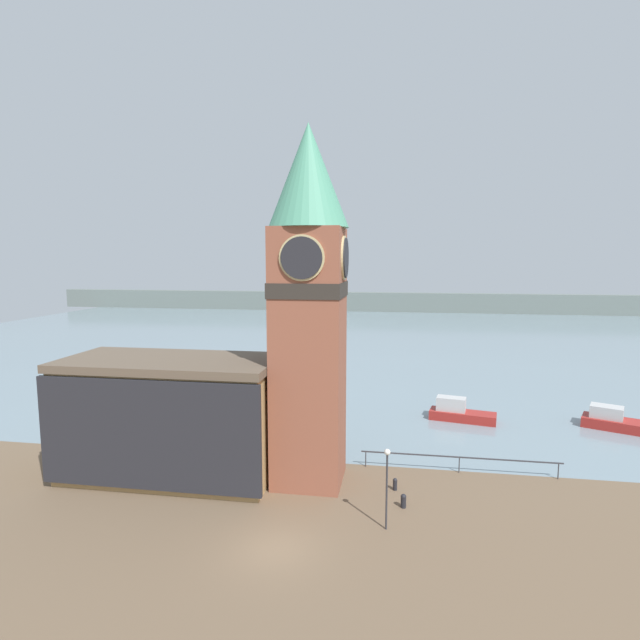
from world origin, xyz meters
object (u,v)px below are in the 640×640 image
object	(u,v)px
clock_tower	(309,297)
mooring_bollard_near	(403,500)
mooring_bollard_far	(395,484)
boat_near	(459,412)
lamp_post	(387,474)
pier_building	(171,417)
boat_far	(616,421)

from	to	relation	value
clock_tower	mooring_bollard_near	distance (m)	12.86
clock_tower	mooring_bollard_far	bearing A→B (deg)	-5.83
clock_tower	mooring_bollard_far	xyz separation A→B (m)	(5.37, -0.55, -11.17)
boat_near	clock_tower	bearing A→B (deg)	-116.23
clock_tower	lamp_post	distance (m)	11.14
pier_building	mooring_bollard_far	world-z (taller)	pier_building
pier_building	boat_far	xyz separation A→B (m)	(32.08, 13.92, -3.17)
clock_tower	boat_near	xyz separation A→B (m)	(10.68, 13.65, -10.88)
clock_tower	pier_building	world-z (taller)	clock_tower
clock_tower	boat_near	distance (m)	20.46
boat_near	lamp_post	distance (m)	19.69
boat_far	mooring_bollard_far	world-z (taller)	boat_far
clock_tower	boat_far	distance (m)	28.87
clock_tower	mooring_bollard_far	distance (m)	12.41
mooring_bollard_near	lamp_post	distance (m)	3.63
clock_tower	boat_near	size ratio (longest dim) A/B	3.77
mooring_bollard_near	lamp_post	world-z (taller)	lamp_post
boat_far	mooring_bollard_near	distance (m)	23.55
clock_tower	pier_building	distance (m)	11.83
boat_near	lamp_post	xyz separation A→B (m)	(-5.72, -18.70, 2.28)
boat_far	mooring_bollard_far	bearing A→B (deg)	-117.66
lamp_post	boat_near	bearing A→B (deg)	73.00
mooring_bollard_near	clock_tower	bearing A→B (deg)	155.85
clock_tower	pier_building	bearing A→B (deg)	-176.32
boat_far	lamp_post	xyz separation A→B (m)	(-18.20, -18.40, 2.32)
mooring_bollard_near	mooring_bollard_far	distance (m)	2.14
pier_building	lamp_post	world-z (taller)	pier_building
pier_building	mooring_bollard_far	distance (m)	14.69
boat_far	lamp_post	distance (m)	25.98
pier_building	boat_far	size ratio (longest dim) A/B	2.33
pier_building	lamp_post	size ratio (longest dim) A/B	3.17
mooring_bollard_far	lamp_post	size ratio (longest dim) A/B	0.17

